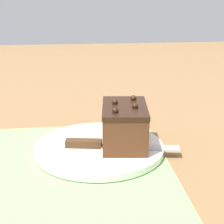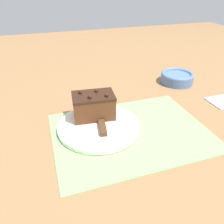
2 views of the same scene
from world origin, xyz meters
name	(u,v)px [view 1 (image 1 of 2)]	position (x,y,z in m)	size (l,w,h in m)	color
ground_plane	(78,175)	(0.00, 0.00, 0.00)	(3.00, 3.00, 0.00)	olive
placemat_woven	(78,174)	(0.00, 0.00, 0.00)	(0.46, 0.34, 0.00)	#7AB266
cake_plate	(101,148)	(0.09, -0.05, 0.01)	(0.25, 0.25, 0.01)	white
chocolate_cake	(127,125)	(0.09, -0.10, 0.06)	(0.14, 0.10, 0.09)	#512D19
serving_knife	(105,145)	(0.08, -0.05, 0.02)	(0.06, 0.22, 0.01)	#472D19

